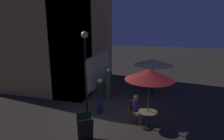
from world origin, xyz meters
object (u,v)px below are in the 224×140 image
(patio_umbrella_0, at_px, (150,75))
(patron_standing_1, at_px, (108,84))
(cafe_chair_1, at_px, (148,81))
(patron_seated_0, at_px, (137,107))
(patron_standing_2, at_px, (100,96))
(patron_standing_3, at_px, (108,77))
(cafe_chair_0, at_px, (134,109))
(cafe_table_0, at_px, (148,116))
(street_lamp_near_corner, at_px, (85,56))
(menu_sandwich_board, at_px, (85,128))
(cafe_table_1, at_px, (152,85))
(patio_umbrella_1, at_px, (153,62))

(patio_umbrella_0, bearing_deg, patron_standing_1, 42.81)
(cafe_chair_1, bearing_deg, patron_seated_0, -25.19)
(patron_standing_1, bearing_deg, patron_seated_0, 69.18)
(patron_standing_2, height_order, patron_standing_3, patron_standing_2)
(patio_umbrella_0, relative_size, patron_standing_3, 1.51)
(cafe_chair_0, distance_m, patron_standing_1, 2.87)
(cafe_table_0, height_order, patio_umbrella_0, patio_umbrella_0)
(street_lamp_near_corner, xyz_separation_m, cafe_chair_0, (-0.38, -2.42, -2.19))
(patron_standing_2, bearing_deg, cafe_chair_1, 144.30)
(menu_sandwich_board, relative_size, patron_standing_2, 0.57)
(cafe_chair_0, height_order, patron_standing_2, patron_standing_2)
(patron_standing_2, bearing_deg, patron_seated_0, 64.00)
(cafe_chair_0, height_order, cafe_chair_1, cafe_chair_0)
(cafe_table_1, bearing_deg, cafe_chair_0, 172.26)
(menu_sandwich_board, height_order, patio_umbrella_1, patio_umbrella_1)
(menu_sandwich_board, distance_m, patron_seated_0, 2.46)
(patron_standing_3, bearing_deg, cafe_table_1, -65.91)
(patio_umbrella_0, bearing_deg, cafe_chair_1, 4.62)
(patron_seated_0, xyz_separation_m, patron_standing_2, (0.49, 1.85, 0.15))
(menu_sandwich_board, distance_m, cafe_table_1, 6.17)
(patio_umbrella_0, xyz_separation_m, patron_standing_2, (0.90, 2.36, -1.44))
(cafe_chair_0, bearing_deg, patron_standing_2, -154.09)
(cafe_chair_1, xyz_separation_m, patron_standing_2, (-4.24, 1.94, 0.33))
(cafe_table_1, relative_size, patio_umbrella_0, 0.29)
(patio_umbrella_1, bearing_deg, patron_seated_0, 174.05)
(cafe_table_0, relative_size, cafe_chair_0, 0.81)
(patio_umbrella_0, relative_size, cafe_chair_1, 2.83)
(menu_sandwich_board, relative_size, cafe_table_1, 1.32)
(patio_umbrella_1, bearing_deg, cafe_chair_1, 24.12)
(patio_umbrella_1, xyz_separation_m, patron_seated_0, (-4.00, 0.42, -1.25))
(street_lamp_near_corner, distance_m, cafe_table_0, 3.85)
(patio_umbrella_1, xyz_separation_m, patron_standing_3, (-0.24, 2.86, -1.12))
(menu_sandwich_board, distance_m, patron_standing_1, 4.10)
(cafe_table_1, bearing_deg, menu_sandwich_board, 160.48)
(cafe_chair_1, height_order, patron_standing_2, patron_standing_2)
(patio_umbrella_1, height_order, patron_seated_0, patio_umbrella_1)
(patio_umbrella_1, height_order, patron_standing_2, patio_umbrella_1)
(street_lamp_near_corner, bearing_deg, cafe_chair_0, -98.95)
(patron_standing_1, bearing_deg, cafe_chair_0, 68.66)
(patio_umbrella_0, distance_m, cafe_chair_0, 1.90)
(patron_seated_0, bearing_deg, street_lamp_near_corner, -151.68)
(cafe_table_1, relative_size, patron_standing_1, 0.40)
(cafe_table_1, relative_size, cafe_chair_1, 0.82)
(cafe_table_1, distance_m, patron_seated_0, 4.02)
(cafe_table_1, height_order, patron_standing_3, patron_standing_3)
(cafe_table_1, height_order, patron_standing_1, patron_standing_1)
(patio_umbrella_0, distance_m, patron_standing_2, 2.91)
(cafe_table_0, bearing_deg, street_lamp_near_corner, 73.84)
(patio_umbrella_1, distance_m, patron_standing_1, 3.13)
(street_lamp_near_corner, distance_m, cafe_table_1, 5.11)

